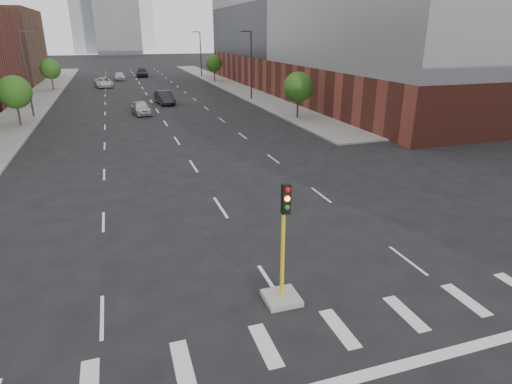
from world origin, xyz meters
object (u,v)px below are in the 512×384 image
median_traffic_signal (282,277)px  car_far_left (104,82)px  car_deep_right (142,73)px  car_near_left (141,108)px  car_mid_right (164,98)px  car_distant (119,76)px

median_traffic_signal → car_far_left: 68.42m
car_deep_right → car_far_left: bearing=-110.2°
car_deep_right → median_traffic_signal: bearing=-86.9°
median_traffic_signal → car_far_left: (-6.19, 68.14, -0.17)m
car_near_left → car_far_left: size_ratio=0.78×
median_traffic_signal → car_near_left: (-1.98, 39.08, -0.21)m
car_near_left → car_far_left: bearing=92.7°
car_near_left → car_far_left: car_far_left is taller
median_traffic_signal → car_near_left: 39.13m
median_traffic_signal → car_far_left: median_traffic_signal is taller
car_mid_right → car_far_left: size_ratio=0.89×
car_mid_right → median_traffic_signal: bearing=-97.7°
median_traffic_signal → car_near_left: bearing=92.9°
car_near_left → car_distant: size_ratio=0.95×
car_near_left → car_mid_right: 7.75m
car_mid_right → car_distant: bearing=92.3°
car_far_left → car_distant: size_ratio=1.21×
car_near_left → car_distant: bearing=86.3°
median_traffic_signal → car_distant: size_ratio=0.93×
median_traffic_signal → car_distant: bearing=92.4°
car_near_left → car_deep_right: 46.19m
median_traffic_signal → car_near_left: size_ratio=0.98×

